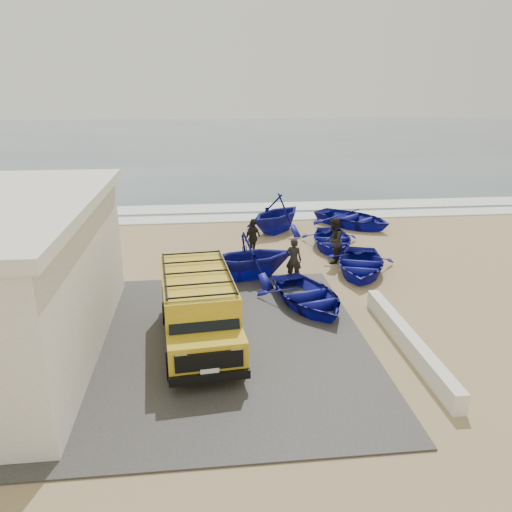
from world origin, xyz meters
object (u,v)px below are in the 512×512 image
parapet (408,341)px  boat_mid_right (332,240)px  boat_near_left (308,296)px  boat_far_left (276,213)px  fisherman_middle (333,241)px  fisherman_back (253,238)px  boat_near_right (360,264)px  boat_mid_left (249,256)px  van (198,307)px  fisherman_front (294,260)px  boat_far_right (353,218)px

parapet → boat_mid_right: (0.20, 9.25, 0.10)m
boat_near_left → boat_far_left: size_ratio=1.03×
boat_mid_right → boat_far_left: bearing=134.5°
fisherman_middle → fisherman_back: fisherman_middle is taller
boat_near_right → boat_mid_left: (-4.36, -0.13, 0.53)m
van → fisherman_back: (2.30, 7.39, -0.29)m
boat_near_right → fisherman_front: size_ratio=2.29×
van → fisherman_front: size_ratio=3.05×
fisherman_front → parapet: bearing=134.1°
boat_far_left → fisherman_back: (-1.57, -3.68, -0.12)m
boat_far_right → parapet: bearing=-140.2°
boat_far_left → parapet: bearing=-38.3°
boat_mid_right → boat_far_right: size_ratio=0.86×
boat_near_right → boat_far_right: boat_far_right is taller
boat_near_left → fisherman_back: size_ratio=2.23×
boat_near_right → boat_far_right: 6.95m
van → boat_mid_left: van is taller
boat_near_left → boat_far_left: (0.28, 8.98, 0.57)m
boat_near_left → fisherman_front: size_ratio=2.25×
van → fisherman_front: 5.70m
fisherman_back → fisherman_front: bearing=-113.7°
van → boat_far_right: (7.98, 11.67, -0.69)m
boat_mid_left → fisherman_back: (0.39, 2.58, -0.08)m
van → boat_near_right: van is taller
boat_far_right → fisherman_middle: 5.92m
boat_far_right → fisherman_front: size_ratio=2.56×
boat_near_right → boat_mid_left: boat_mid_left is taller
boat_near_left → fisherman_middle: fisherman_middle is taller
parapet → fisherman_back: bearing=112.4°
boat_near_left → boat_near_right: size_ratio=0.98×
van → boat_mid_right: size_ratio=1.39×
boat_mid_left → fisherman_middle: 3.92m
van → boat_near_left: 4.22m
van → fisherman_back: size_ratio=3.02×
boat_far_right → boat_mid_right: bearing=-160.5°
boat_near_right → boat_far_left: bearing=129.4°
fisherman_front → boat_mid_left: bearing=9.9°
boat_mid_left → fisherman_back: bearing=-22.0°
boat_mid_right → boat_far_right: bearing=68.1°
boat_far_left → fisherman_back: 4.01m
fisherman_front → boat_mid_right: bearing=-101.1°
parapet → boat_mid_left: boat_mid_left is taller
boat_mid_right → parapet: bearing=-82.9°
boat_mid_right → fisherman_front: size_ratio=2.19×
boat_near_left → boat_far_right: boat_far_right is taller
van → boat_near_left: (3.59, 2.09, -0.75)m
van → boat_far_left: size_ratio=1.39×
boat_near_left → boat_near_right: 3.90m
boat_near_left → parapet: bearing=-71.1°
van → fisherman_front: van is taller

